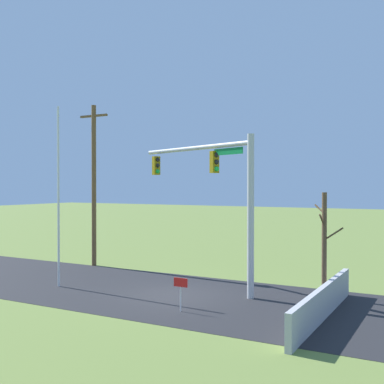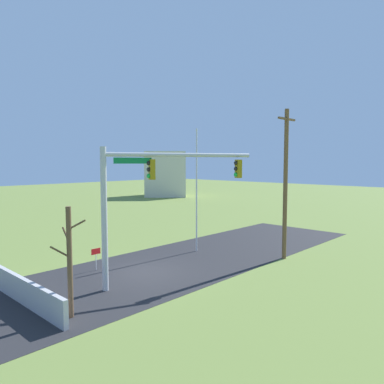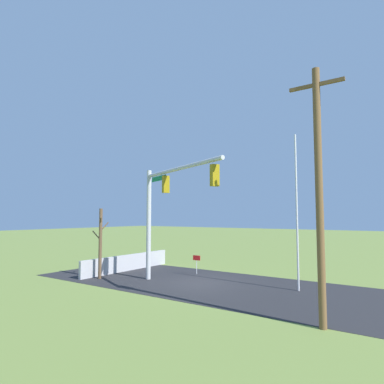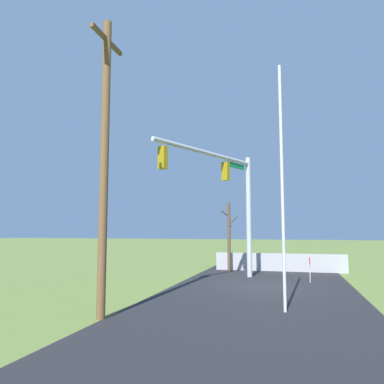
{
  "view_description": "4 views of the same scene",
  "coord_description": "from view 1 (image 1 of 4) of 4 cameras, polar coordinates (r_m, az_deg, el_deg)",
  "views": [
    {
      "loc": [
        10.27,
        -17.09,
        4.56
      ],
      "look_at": [
        -0.64,
        2.86,
        4.25
      ],
      "focal_mm": 44.83,
      "sensor_mm": 36.0,
      "label": 1
    },
    {
      "loc": [
        12.49,
        15.2,
        5.95
      ],
      "look_at": [
        -0.62,
        2.9,
        4.47
      ],
      "focal_mm": 34.48,
      "sensor_mm": 36.0,
      "label": 2
    },
    {
      "loc": [
        -10.39,
        15.92,
        3.81
      ],
      "look_at": [
        -1.45,
        2.88,
        4.99
      ],
      "focal_mm": 30.47,
      "sensor_mm": 36.0,
      "label": 3
    },
    {
      "loc": [
        -17.7,
        -1.35,
        2.6
      ],
      "look_at": [
        -0.97,
        3.1,
        4.35
      ],
      "focal_mm": 34.78,
      "sensor_mm": 36.0,
      "label": 4
    }
  ],
  "objects": [
    {
      "name": "signal_mast",
      "position": [
        20.91,
        3.02,
        1.13
      ],
      "size": [
        7.09,
        3.33,
        6.63
      ],
      "color": "#B2B5BA",
      "rests_on": "ground_plane"
    },
    {
      "name": "flagpole",
      "position": [
        22.33,
        -15.61,
        -0.54
      ],
      "size": [
        0.1,
        0.1,
        8.1
      ],
      "primitive_type": "cylinder",
      "color": "silver",
      "rests_on": "ground_plane"
    },
    {
      "name": "road_surface",
      "position": [
        22.72,
        -11.15,
        -10.79
      ],
      "size": [
        28.0,
        8.0,
        0.01
      ],
      "primitive_type": "cube",
      "color": "#232326",
      "rests_on": "ground_plane"
    },
    {
      "name": "utility_pole",
      "position": [
        27.73,
        -11.59,
        1.1
      ],
      "size": [
        1.9,
        0.26,
        9.1
      ],
      "color": "brown",
      "rests_on": "ground_plane"
    },
    {
      "name": "sidewalk_corner",
      "position": [
        19.56,
        9.76,
        -12.69
      ],
      "size": [
        6.0,
        6.0,
        0.01
      ],
      "primitive_type": "cube",
      "color": "#B7B5AD",
      "rests_on": "ground_plane"
    },
    {
      "name": "retaining_fence",
      "position": [
        17.41,
        15.36,
        -12.54
      ],
      "size": [
        0.2,
        7.98,
        1.11
      ],
      "primitive_type": "cube",
      "color": "#A8A8AD",
      "rests_on": "ground_plane"
    },
    {
      "name": "open_sign",
      "position": [
        17.59,
        -1.36,
        -11.19
      ],
      "size": [
        0.56,
        0.04,
        1.22
      ],
      "color": "silver",
      "rests_on": "ground_plane"
    },
    {
      "name": "bare_tree",
      "position": [
        20.2,
        15.47,
        -5.95
      ],
      "size": [
        1.27,
        1.02,
        4.28
      ],
      "color": "brown",
      "rests_on": "ground_plane"
    },
    {
      "name": "ground_plane",
      "position": [
        20.45,
        -2.31,
        -12.09
      ],
      "size": [
        160.0,
        160.0,
        0.0
      ],
      "primitive_type": "plane",
      "color": "olive"
    }
  ]
}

